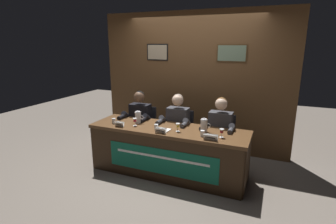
# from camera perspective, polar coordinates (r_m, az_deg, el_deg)

# --- Properties ---
(ground_plane) EXTENTS (12.00, 12.00, 0.00)m
(ground_plane) POSITION_cam_1_polar(r_m,az_deg,el_deg) (4.35, 0.00, -12.98)
(ground_plane) COLOR #70665B
(wall_back_panelled) EXTENTS (3.67, 0.14, 2.60)m
(wall_back_panelled) POSITION_cam_1_polar(r_m,az_deg,el_deg) (5.05, 5.44, 6.49)
(wall_back_panelled) COLOR brown
(wall_back_panelled) RESTS_ON ground_plane
(conference_table) EXTENTS (2.47, 0.73, 0.76)m
(conference_table) POSITION_cam_1_polar(r_m,az_deg,el_deg) (4.05, -0.54, -7.29)
(conference_table) COLOR brown
(conference_table) RESTS_ON ground_plane
(chair_left) EXTENTS (0.44, 0.45, 0.89)m
(chair_left) POSITION_cam_1_polar(r_m,az_deg,el_deg) (4.92, -5.29, -4.24)
(chair_left) COLOR black
(chair_left) RESTS_ON ground_plane
(panelist_left) EXTENTS (0.51, 0.48, 1.21)m
(panelist_left) POSITION_cam_1_polar(r_m,az_deg,el_deg) (4.67, -6.51, -1.75)
(panelist_left) COLOR black
(panelist_left) RESTS_ON ground_plane
(nameplate_left) EXTENTS (0.15, 0.06, 0.08)m
(nameplate_left) POSITION_cam_1_polar(r_m,az_deg,el_deg) (4.15, -10.52, -2.64)
(nameplate_left) COLOR white
(nameplate_left) RESTS_ON conference_table
(juice_glass_left) EXTENTS (0.06, 0.06, 0.12)m
(juice_glass_left) POSITION_cam_1_polar(r_m,az_deg,el_deg) (4.15, -7.24, -1.85)
(juice_glass_left) COLOR white
(juice_glass_left) RESTS_ON conference_table
(water_cup_left) EXTENTS (0.06, 0.06, 0.08)m
(water_cup_left) POSITION_cam_1_polar(r_m,az_deg,el_deg) (4.34, -11.70, -1.96)
(water_cup_left) COLOR silver
(water_cup_left) RESTS_ON conference_table
(chair_center) EXTENTS (0.44, 0.45, 0.89)m
(chair_center) POSITION_cam_1_polar(r_m,az_deg,el_deg) (4.64, 2.64, -5.38)
(chair_center) COLOR black
(chair_center) RESTS_ON ground_plane
(panelist_center) EXTENTS (0.51, 0.48, 1.21)m
(panelist_center) POSITION_cam_1_polar(r_m,az_deg,el_deg) (4.37, 1.78, -2.80)
(panelist_center) COLOR black
(panelist_center) RESTS_ON ground_plane
(nameplate_center) EXTENTS (0.17, 0.06, 0.08)m
(nameplate_center) POSITION_cam_1_polar(r_m,az_deg,el_deg) (3.80, -1.64, -4.04)
(nameplate_center) COLOR white
(nameplate_center) RESTS_ON conference_table
(juice_glass_center) EXTENTS (0.06, 0.06, 0.12)m
(juice_glass_center) POSITION_cam_1_polar(r_m,az_deg,el_deg) (3.85, 2.14, -3.04)
(juice_glass_center) COLOR white
(juice_glass_center) RESTS_ON conference_table
(water_cup_center) EXTENTS (0.06, 0.06, 0.08)m
(water_cup_center) POSITION_cam_1_polar(r_m,az_deg,el_deg) (3.94, -2.58, -3.36)
(water_cup_center) COLOR silver
(water_cup_center) RESTS_ON conference_table
(chair_right) EXTENTS (0.44, 0.45, 0.89)m
(chair_right) POSITION_cam_1_polar(r_m,az_deg,el_deg) (4.46, 11.43, -6.52)
(chair_right) COLOR black
(chair_right) RESTS_ON ground_plane
(panelist_right) EXTENTS (0.51, 0.48, 1.21)m
(panelist_right) POSITION_cam_1_polar(r_m,az_deg,el_deg) (4.18, 11.06, -3.91)
(panelist_right) COLOR black
(panelist_right) RESTS_ON ground_plane
(nameplate_right) EXTENTS (0.20, 0.06, 0.08)m
(nameplate_right) POSITION_cam_1_polar(r_m,az_deg,el_deg) (3.58, 9.25, -5.44)
(nameplate_right) COLOR white
(nameplate_right) RESTS_ON conference_table
(juice_glass_right) EXTENTS (0.06, 0.06, 0.12)m
(juice_glass_right) POSITION_cam_1_polar(r_m,az_deg,el_deg) (3.69, 11.61, -4.19)
(juice_glass_right) COLOR white
(juice_glass_right) RESTS_ON conference_table
(water_cup_right) EXTENTS (0.06, 0.06, 0.08)m
(water_cup_right) POSITION_cam_1_polar(r_m,az_deg,el_deg) (3.70, 7.50, -4.70)
(water_cup_right) COLOR silver
(water_cup_right) RESTS_ON conference_table
(water_pitcher_left_side) EXTENTS (0.15, 0.10, 0.21)m
(water_pitcher_left_side) POSITION_cam_1_polar(r_m,az_deg,el_deg) (4.30, -6.54, -1.11)
(water_pitcher_left_side) COLOR silver
(water_pitcher_left_side) RESTS_ON conference_table
(water_pitcher_right_side) EXTENTS (0.15, 0.10, 0.21)m
(water_pitcher_right_side) POSITION_cam_1_polar(r_m,az_deg,el_deg) (3.89, 7.84, -2.86)
(water_pitcher_right_side) COLOR silver
(water_pitcher_right_side) RESTS_ON conference_table
(document_stack_center) EXTENTS (0.22, 0.17, 0.01)m
(document_stack_center) POSITION_cam_1_polar(r_m,az_deg,el_deg) (3.94, -1.08, -3.86)
(document_stack_center) COLOR white
(document_stack_center) RESTS_ON conference_table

